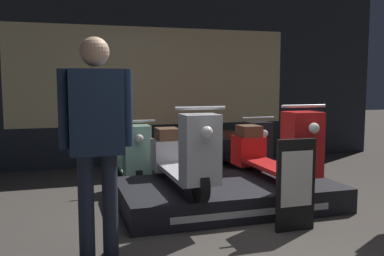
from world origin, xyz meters
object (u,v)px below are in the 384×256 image
at_px(price_sign_board, 296,185).
at_px(scooter_backrow_1, 187,152).
at_px(scooter_backrow_2, 241,149).
at_px(person_left_browsing, 96,129).
at_px(scooter_display_right, 274,150).
at_px(scooter_display_left, 183,155).
at_px(scooter_backrow_0, 130,155).

bearing_deg(price_sign_board, scooter_backrow_1, 95.78).
height_order(scooter_backrow_2, person_left_browsing, person_left_browsing).
height_order(scooter_display_right, person_left_browsing, person_left_browsing).
bearing_deg(scooter_display_left, scooter_backrow_1, 71.76).
height_order(scooter_display_left, person_left_browsing, person_left_browsing).
relative_size(person_left_browsing, price_sign_board, 1.99).
distance_m(scooter_backrow_1, person_left_browsing, 3.34).
xyz_separation_m(scooter_display_left, scooter_backrow_1, (0.60, 1.83, -0.28)).
height_order(scooter_display_left, scooter_backrow_0, scooter_display_left).
height_order(scooter_backrow_1, person_left_browsing, person_left_browsing).
bearing_deg(person_left_browsing, price_sign_board, 2.39).
bearing_deg(scooter_display_right, scooter_backrow_2, 78.35).
bearing_deg(scooter_display_left, price_sign_board, -46.59).
bearing_deg(scooter_display_right, person_left_browsing, -154.79).
bearing_deg(scooter_display_right, scooter_backrow_0, 128.19).
xyz_separation_m(scooter_display_left, price_sign_board, (0.88, -0.93, -0.19)).
bearing_deg(price_sign_board, scooter_backrow_2, 77.17).
xyz_separation_m(person_left_browsing, price_sign_board, (1.89, 0.08, -0.62)).
bearing_deg(scooter_backrow_0, scooter_backrow_1, 0.00).
distance_m(scooter_backrow_0, price_sign_board, 3.00).
bearing_deg(scooter_backrow_1, scooter_display_left, -108.24).
bearing_deg(person_left_browsing, scooter_display_right, 25.21).
xyz_separation_m(scooter_display_left, scooter_backrow_2, (1.51, 1.83, -0.28)).
distance_m(scooter_backrow_2, person_left_browsing, 3.86).
height_order(scooter_backrow_1, scooter_backrow_2, same).
bearing_deg(scooter_backrow_1, scooter_display_right, -73.81).
height_order(scooter_display_left, scooter_display_right, same).
xyz_separation_m(scooter_backrow_1, scooter_backrow_2, (0.91, 0.00, 0.00)).
bearing_deg(scooter_backrow_2, scooter_backrow_0, 180.00).
bearing_deg(price_sign_board, scooter_display_left, 133.41).
distance_m(scooter_backrow_0, scooter_backrow_2, 1.81).
xyz_separation_m(scooter_backrow_0, person_left_browsing, (-0.71, -2.83, 0.71)).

